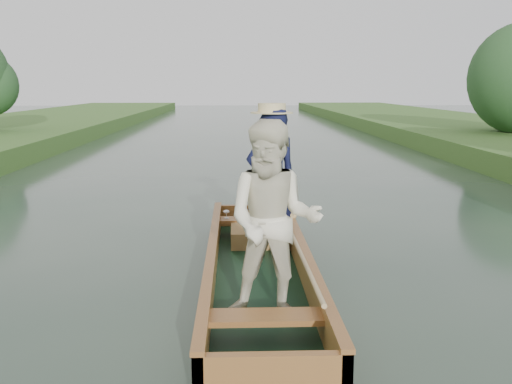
{
  "coord_description": "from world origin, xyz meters",
  "views": [
    {
      "loc": [
        -0.25,
        -6.06,
        2.19
      ],
      "look_at": [
        0.0,
        0.6,
        0.95
      ],
      "focal_mm": 40.0,
      "sensor_mm": 36.0,
      "label": 1
    }
  ],
  "objects": [
    {
      "name": "ground",
      "position": [
        0.0,
        0.0,
        0.0
      ],
      "size": [
        120.0,
        120.0,
        0.0
      ],
      "primitive_type": "plane",
      "color": "#283D30",
      "rests_on": "ground"
    },
    {
      "name": "trees_far",
      "position": [
        5.13,
        10.4,
        2.43
      ],
      "size": [
        22.85,
        14.28,
        4.39
      ],
      "color": "#47331E",
      "rests_on": "ground"
    },
    {
      "name": "punt",
      "position": [
        0.09,
        -0.14,
        0.7
      ],
      "size": [
        1.17,
        5.0,
        1.97
      ],
      "color": "black",
      "rests_on": "ground"
    }
  ]
}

